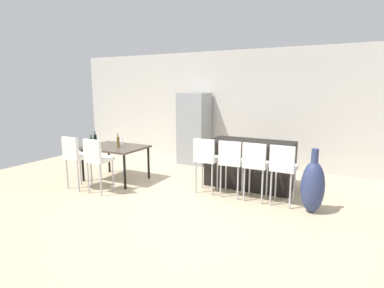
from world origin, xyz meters
name	(u,v)px	position (x,y,z in m)	size (l,w,h in m)	color
ground_plane	(193,195)	(0.00, 0.00, 0.00)	(10.00, 10.00, 0.00)	#C6B28E
back_wall	(240,109)	(0.00, 2.67, 1.45)	(10.00, 0.12, 2.90)	beige
kitchen_island	(250,164)	(0.78, 1.02, 0.46)	(1.68, 0.84, 0.92)	black
bar_chair_left	(206,157)	(0.16, 0.22, 0.70)	(0.43, 0.43, 1.05)	white
bar_chair_middle	(231,160)	(0.66, 0.22, 0.70)	(0.42, 0.42, 1.05)	white
bar_chair_right	(255,162)	(1.10, 0.22, 0.70)	(0.40, 0.40, 1.05)	white
bar_chair_far	(283,166)	(1.57, 0.22, 0.70)	(0.42, 0.42, 1.05)	white
dining_table	(115,150)	(-1.91, 0.08, 0.67)	(1.25, 0.93, 0.74)	#4C4238
dining_chair_near	(75,154)	(-2.20, -0.74, 0.70)	(0.42, 0.42, 1.05)	white
dining_chair_far	(97,157)	(-1.63, -0.74, 0.70)	(0.41, 0.41, 1.05)	white
wine_bottle_left	(91,142)	(-2.32, -0.18, 0.85)	(0.07, 0.07, 0.27)	#194723
wine_bottle_near	(95,140)	(-2.41, 0.02, 0.86)	(0.06, 0.06, 0.30)	black
wine_bottle_middle	(118,142)	(-1.81, 0.06, 0.86)	(0.06, 0.06, 0.30)	brown
wine_glass_right	(122,138)	(-1.98, 0.38, 0.86)	(0.07, 0.07, 0.17)	silver
refrigerator	(194,129)	(-1.10, 2.23, 0.92)	(0.72, 0.68, 1.84)	#939699
floor_vase	(313,186)	(2.06, 0.15, 0.43)	(0.37, 0.37, 1.04)	navy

